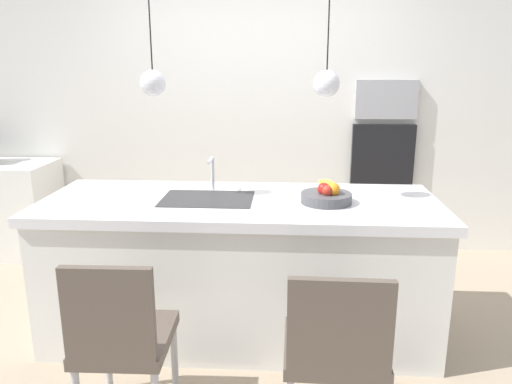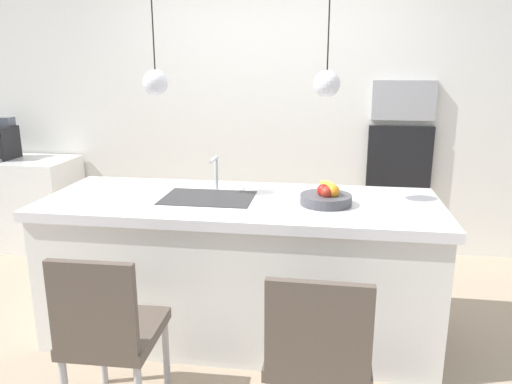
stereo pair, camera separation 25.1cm
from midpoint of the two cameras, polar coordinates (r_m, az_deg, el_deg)
name	(u,v)px [view 2 (the right image)]	position (r m, az deg, el deg)	size (l,w,h in m)	color
floor	(241,330)	(3.41, 0.46, -15.69)	(6.60, 6.60, 0.00)	tan
back_wall	(272,110)	(4.60, 3.43, 9.40)	(6.00, 0.10, 2.60)	silver
kitchen_island	(241,267)	(3.20, 0.48, -8.64)	(2.44, 0.92, 0.91)	white
sink_basin	(208,199)	(3.09, -3.22, -0.78)	(0.56, 0.40, 0.02)	#2D2D30
faucet	(215,168)	(3.25, -2.50, 2.72)	(0.02, 0.17, 0.22)	silver
fruit_bowl	(326,197)	(2.98, 10.50, -0.64)	(0.31, 0.31, 0.14)	#4C4C51
side_counter	(18,202)	(5.21, -24.47, -1.10)	(1.10, 0.60, 0.85)	white
coffee_machine	(2,142)	(5.15, -25.98, 5.22)	(0.20, 0.35, 0.38)	black
microwave	(404,100)	(4.56, 18.18, 10.00)	(0.54, 0.08, 0.34)	#9E9EA3
oven	(399,157)	(4.62, 17.68, 3.83)	(0.56, 0.08, 0.56)	black
chair_near	(109,329)	(2.49, -13.72, -15.18)	(0.43, 0.48, 0.90)	brown
chair_middle	(318,349)	(2.35, 10.38, -17.44)	(0.47, 0.47, 0.87)	brown
pendant_light_left	(156,82)	(3.05, -9.15, 12.40)	(0.15, 0.15, 0.75)	silver
pendant_light_right	(327,83)	(2.91, 10.66, 12.23)	(0.15, 0.15, 0.75)	silver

